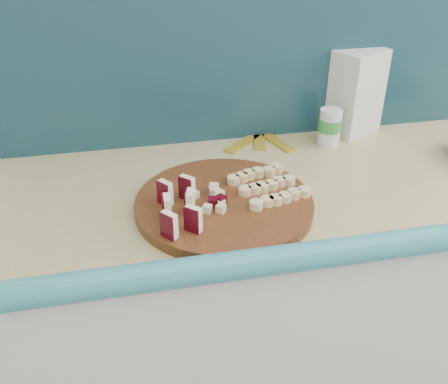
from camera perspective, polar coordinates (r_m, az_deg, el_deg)
The scene contains 9 objects.
kitchen_counter at distance 1.68m, azimuth 18.32°, elevation -11.07°, with size 2.20×0.63×0.91m.
backsplash at distance 1.57m, azimuth 17.66°, elevation 15.72°, with size 2.20×0.02×0.50m, color teal.
cutting_board at distance 1.15m, azimuth 0.00°, elevation -1.40°, with size 0.41×0.41×0.03m, color #3F1F0D.
apple_wedges at distance 1.07m, azimuth -5.26°, elevation -1.53°, with size 0.08×0.18×0.06m.
apple_chunks at distance 1.13m, azimuth -1.16°, elevation -0.73°, with size 0.06×0.07×0.02m.
banana_slices at distance 1.18m, azimuth 4.95°, elevation 0.75°, with size 0.18×0.18×0.02m.
flour_bag at distance 1.55m, azimuth 14.88°, elevation 11.00°, with size 0.14×0.10×0.25m, color silver.
canister at distance 1.46m, azimuth 11.99°, elevation 7.32°, with size 0.07×0.07×0.11m.
banana_peel at distance 1.47m, azimuth 4.09°, elevation 5.80°, with size 0.20×0.18×0.01m.
Camera 1 is at (-0.64, 0.46, 1.54)m, focal length 40.00 mm.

